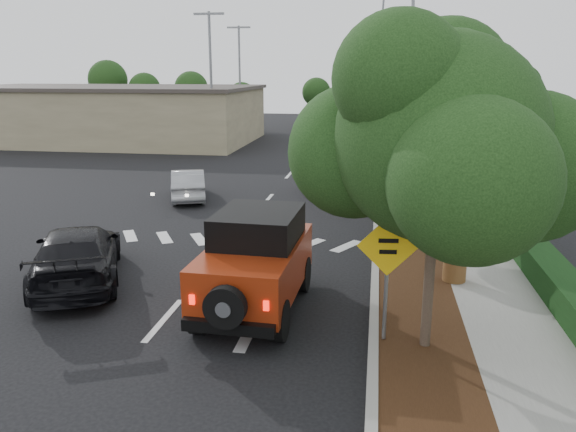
% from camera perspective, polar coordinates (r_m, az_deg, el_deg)
% --- Properties ---
extents(ground, '(120.00, 120.00, 0.00)m').
position_cam_1_polar(ground, '(12.93, -12.50, -10.26)').
color(ground, black).
rests_on(ground, ground).
extents(curb, '(0.20, 70.00, 0.15)m').
position_cam_1_polar(curb, '(23.47, 9.01, 1.42)').
color(curb, '#9E9B93').
rests_on(curb, ground).
extents(planting_strip, '(1.80, 70.00, 0.12)m').
position_cam_1_polar(planting_strip, '(23.50, 11.45, 1.29)').
color(planting_strip, black).
rests_on(planting_strip, ground).
extents(sidewalk, '(2.00, 70.00, 0.12)m').
position_cam_1_polar(sidewalk, '(23.66, 16.04, 1.10)').
color(sidewalk, gray).
rests_on(sidewalk, ground).
extents(hedge, '(0.80, 70.00, 0.80)m').
position_cam_1_polar(hedge, '(23.80, 19.45, 1.75)').
color(hedge, black).
rests_on(hedge, ground).
extents(commercial_building, '(22.00, 12.00, 4.00)m').
position_cam_1_polar(commercial_building, '(45.85, -17.84, 9.74)').
color(commercial_building, '#83785B').
rests_on(commercial_building, ground).
extents(transmission_tower, '(7.00, 4.00, 28.00)m').
position_cam_1_polar(transmission_tower, '(59.13, 10.57, 9.19)').
color(transmission_tower, slate).
rests_on(transmission_tower, ground).
extents(street_tree_near, '(3.80, 3.80, 5.92)m').
position_cam_1_polar(street_tree_near, '(11.72, 13.67, -13.07)').
color(street_tree_near, black).
rests_on(street_tree_near, ground).
extents(street_tree_mid, '(3.20, 3.20, 5.32)m').
position_cam_1_polar(street_tree_mid, '(18.21, 12.06, -2.84)').
color(street_tree_mid, black).
rests_on(street_tree_mid, ground).
extents(street_tree_far, '(3.40, 3.40, 5.62)m').
position_cam_1_polar(street_tree_far, '(24.48, 11.36, 1.69)').
color(street_tree_far, black).
rests_on(street_tree_far, ground).
extents(light_pole_a, '(2.00, 0.22, 9.00)m').
position_cam_1_polar(light_pole_a, '(38.85, -7.58, 6.57)').
color(light_pole_a, slate).
rests_on(light_pole_a, ground).
extents(light_pole_b, '(2.00, 0.22, 9.00)m').
position_cam_1_polar(light_pole_b, '(50.60, -4.81, 8.50)').
color(light_pole_b, slate).
rests_on(light_pole_b, ground).
extents(red_jeep, '(2.15, 4.51, 2.27)m').
position_cam_1_polar(red_jeep, '(12.92, -3.12, -4.42)').
color(red_jeep, black).
rests_on(red_jeep, ground).
extents(silver_suv_ahead, '(4.12, 5.55, 1.40)m').
position_cam_1_polar(silver_suv_ahead, '(24.30, 5.29, 3.50)').
color(silver_suv_ahead, '#A0A3A7').
rests_on(silver_suv_ahead, ground).
extents(black_suv_oncoming, '(3.96, 5.48, 1.47)m').
position_cam_1_polar(black_suv_oncoming, '(15.53, -20.63, -3.69)').
color(black_suv_oncoming, black).
rests_on(black_suv_oncoming, ground).
extents(silver_sedan_oncoming, '(2.54, 4.08, 1.27)m').
position_cam_1_polar(silver_sedan_oncoming, '(24.35, -10.12, 3.21)').
color(silver_sedan_oncoming, '#9B9CA2').
rests_on(silver_sedan_oncoming, ground).
extents(parked_suv, '(4.41, 2.14, 1.45)m').
position_cam_1_polar(parked_suv, '(39.24, -8.80, 7.68)').
color(parked_suv, '#989A9F').
rests_on(parked_suv, ground).
extents(speed_hump_sign, '(1.20, 0.15, 2.56)m').
position_cam_1_polar(speed_hump_sign, '(11.05, 10.06, -4.59)').
color(speed_hump_sign, slate).
rests_on(speed_hump_sign, ground).
extents(terracotta_planter, '(0.74, 0.74, 1.28)m').
position_cam_1_polar(terracotta_planter, '(14.88, 16.68, -3.60)').
color(terracotta_planter, brown).
rests_on(terracotta_planter, ground).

